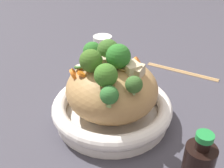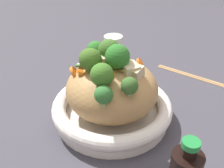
# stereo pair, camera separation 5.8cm
# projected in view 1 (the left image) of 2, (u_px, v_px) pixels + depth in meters

# --- Properties ---
(ground_plane) EXTENTS (3.00, 3.00, 0.00)m
(ground_plane) POSITION_uv_depth(u_px,v_px,m) (112.00, 118.00, 0.63)
(ground_plane) COLOR #3B3942
(serving_bowl) EXTENTS (0.28, 0.28, 0.05)m
(serving_bowl) POSITION_uv_depth(u_px,v_px,m) (112.00, 109.00, 0.62)
(serving_bowl) COLOR white
(serving_bowl) RESTS_ON ground_plane
(noodle_heap) EXTENTS (0.21, 0.21, 0.13)m
(noodle_heap) POSITION_uv_depth(u_px,v_px,m) (112.00, 89.00, 0.59)
(noodle_heap) COLOR #AB824E
(noodle_heap) RESTS_ON serving_bowl
(broccoli_florets) EXTENTS (0.18, 0.17, 0.09)m
(broccoli_florets) POSITION_uv_depth(u_px,v_px,m) (106.00, 63.00, 0.53)
(broccoli_florets) COLOR #A4C075
(broccoli_florets) RESTS_ON serving_bowl
(carrot_coins) EXTENTS (0.13, 0.14, 0.04)m
(carrot_coins) POSITION_uv_depth(u_px,v_px,m) (98.00, 68.00, 0.56)
(carrot_coins) COLOR orange
(carrot_coins) RESTS_ON serving_bowl
(zucchini_slices) EXTENTS (0.08, 0.15, 0.04)m
(zucchini_slices) POSITION_uv_depth(u_px,v_px,m) (107.00, 64.00, 0.57)
(zucchini_slices) COLOR beige
(zucchini_slices) RESTS_ON serving_bowl
(chicken_chunks) EXTENTS (0.08, 0.13, 0.04)m
(chicken_chunks) POSITION_uv_depth(u_px,v_px,m) (115.00, 64.00, 0.55)
(chicken_chunks) COLOR beige
(chicken_chunks) RESTS_ON serving_bowl
(chopsticks_pair) EXTENTS (0.06, 0.22, 0.01)m
(chopsticks_pair) POSITION_uv_depth(u_px,v_px,m) (182.00, 71.00, 0.82)
(chopsticks_pair) COLOR tan
(chopsticks_pair) RESTS_ON ground_plane
(drinking_glass) EXTENTS (0.06, 0.06, 0.09)m
(drinking_glass) POSITION_uv_depth(u_px,v_px,m) (103.00, 50.00, 0.85)
(drinking_glass) COLOR silver
(drinking_glass) RESTS_ON ground_plane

